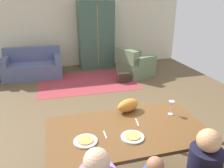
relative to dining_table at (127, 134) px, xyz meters
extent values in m
cube|color=brown|center=(0.25, 2.00, -0.70)|extent=(6.80, 6.71, 0.02)
cube|color=beige|center=(0.25, 5.41, 0.66)|extent=(6.80, 0.10, 2.70)
cube|color=brown|center=(0.00, 0.00, 0.05)|extent=(1.81, 1.01, 0.04)
cube|color=brown|center=(-0.85, 0.44, -0.33)|extent=(0.06, 0.06, 0.72)
cube|color=brown|center=(0.85, 0.44, -0.33)|extent=(0.06, 0.06, 0.72)
cylinder|color=white|center=(-0.50, -0.12, 0.08)|extent=(0.25, 0.25, 0.02)
cylinder|color=#D99A4C|center=(-0.50, -0.12, 0.09)|extent=(0.17, 0.17, 0.01)
cylinder|color=white|center=(0.00, -0.18, 0.08)|extent=(0.25, 0.25, 0.02)
cylinder|color=gold|center=(0.00, -0.18, 0.09)|extent=(0.17, 0.17, 0.01)
cylinder|color=silver|center=(0.65, 0.18, 0.07)|extent=(0.06, 0.06, 0.01)
cylinder|color=silver|center=(0.65, 0.18, 0.12)|extent=(0.01, 0.01, 0.09)
cone|color=silver|center=(0.65, 0.18, 0.21)|extent=(0.07, 0.07, 0.09)
cube|color=silver|center=(-0.27, -0.05, 0.07)|extent=(0.02, 0.15, 0.01)
cube|color=silver|center=(0.16, 0.10, 0.07)|extent=(0.04, 0.17, 0.01)
sphere|color=beige|center=(-0.50, -0.72, 0.31)|extent=(0.21, 0.21, 0.21)
sphere|color=#A26A48|center=(0.00, -0.72, 0.16)|extent=(0.15, 0.15, 0.15)
sphere|color=tan|center=(0.50, -0.72, 0.31)|extent=(0.21, 0.21, 0.21)
ellipsoid|color=orange|center=(0.15, 0.40, 0.15)|extent=(0.36, 0.26, 0.17)
cube|color=#9E343D|center=(0.11, 3.67, -0.69)|extent=(2.60, 1.80, 0.01)
cube|color=slate|center=(-1.33, 4.47, -0.48)|extent=(1.61, 0.84, 0.42)
cube|color=slate|center=(-1.33, 4.81, -0.07)|extent=(1.61, 0.20, 0.40)
cube|color=slate|center=(-2.04, 4.47, -0.17)|extent=(0.18, 0.84, 0.20)
cube|color=slate|center=(-0.61, 4.47, -0.17)|extent=(0.18, 0.84, 0.20)
cube|color=#647956|center=(1.61, 3.87, -0.48)|extent=(1.07, 1.07, 0.42)
cube|color=#647956|center=(1.29, 3.77, -0.07)|extent=(0.46, 0.87, 0.40)
cube|color=#647956|center=(1.72, 3.56, -0.17)|extent=(0.85, 0.44, 0.20)
cube|color=#647956|center=(1.50, 4.19, -0.17)|extent=(0.85, 0.44, 0.20)
cube|color=#3A5948|center=(0.66, 5.02, 0.36)|extent=(1.10, 0.56, 2.10)
cube|color=#B18D3D|center=(0.66, 4.73, 0.36)|extent=(0.02, 0.01, 1.89)
sphere|color=#B18D3D|center=(0.60, 4.73, 0.36)|extent=(0.04, 0.04, 0.04)
sphere|color=#B18D3D|center=(0.72, 4.73, 0.36)|extent=(0.04, 0.04, 0.04)
cube|color=#2E241A|center=(1.06, 3.37, -0.56)|extent=(0.32, 0.16, 0.26)
camera|label=1|loc=(-0.75, -2.08, 1.47)|focal=35.73mm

